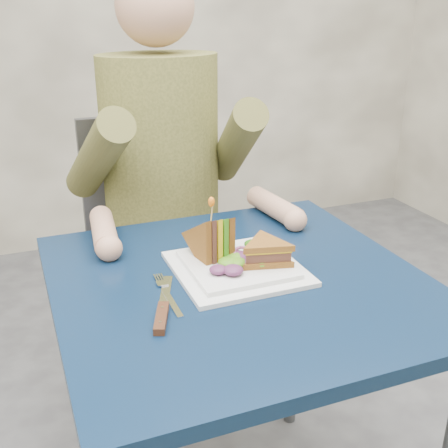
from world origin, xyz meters
name	(u,v)px	position (x,y,z in m)	size (l,w,h in m)	color
table	(239,312)	(0.00, 0.00, 0.65)	(0.75, 0.75, 0.73)	black
chair	(157,240)	(0.00, 0.68, 0.54)	(0.42, 0.40, 0.93)	#47474C
diner	(162,134)	(0.00, 0.57, 0.91)	(0.54, 0.59, 0.74)	brown
plate	(237,267)	(0.01, 0.03, 0.74)	(0.26, 0.26, 0.02)	white
sandwich_flat	(266,252)	(0.06, 0.01, 0.78)	(0.15, 0.15, 0.05)	brown
sandwich_upright	(212,242)	(-0.03, 0.08, 0.78)	(0.09, 0.15, 0.15)	brown
fork	(168,295)	(-0.16, -0.02, 0.73)	(0.02, 0.18, 0.01)	silver
knife	(162,313)	(-0.19, -0.08, 0.74)	(0.09, 0.21, 0.02)	silver
toothpick	(212,214)	(-0.03, 0.08, 0.85)	(0.00, 0.00, 0.06)	tan
toothpick_frill	(211,202)	(-0.03, 0.08, 0.88)	(0.01, 0.01, 0.02)	orange
lettuce_spill	(237,256)	(0.01, 0.04, 0.76)	(0.15, 0.13, 0.02)	#337A14
onion_ring	(243,254)	(0.02, 0.04, 0.77)	(0.04, 0.04, 0.01)	#9E4C7A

